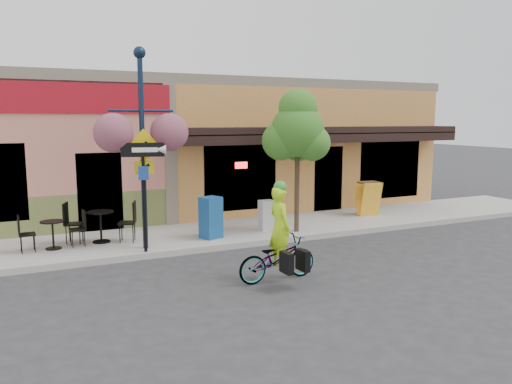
# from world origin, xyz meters

# --- Properties ---
(ground) EXTENTS (90.00, 90.00, 0.00)m
(ground) POSITION_xyz_m (0.00, 0.00, 0.00)
(ground) COLOR #2D2D30
(ground) RESTS_ON ground
(sidewalk) EXTENTS (24.00, 3.00, 0.15)m
(sidewalk) POSITION_xyz_m (0.00, 2.00, 0.07)
(sidewalk) COLOR #9E9B93
(sidewalk) RESTS_ON ground
(curb) EXTENTS (24.00, 0.12, 0.15)m
(curb) POSITION_xyz_m (0.00, 0.55, 0.07)
(curb) COLOR #A8A59E
(curb) RESTS_ON ground
(building) EXTENTS (18.20, 8.20, 4.50)m
(building) POSITION_xyz_m (0.00, 7.50, 2.25)
(building) COLOR #C67362
(building) RESTS_ON ground
(bicycle) EXTENTS (1.73, 0.68, 0.89)m
(bicycle) POSITION_xyz_m (-0.37, -2.09, 0.45)
(bicycle) COLOR maroon
(bicycle) RESTS_ON ground
(cyclist_rider) EXTENTS (0.42, 0.62, 1.65)m
(cyclist_rider) POSITION_xyz_m (-0.32, -2.09, 0.82)
(cyclist_rider) COLOR #B4F319
(cyclist_rider) RESTS_ON ground
(lamp_post) EXTENTS (1.51, 0.62, 4.69)m
(lamp_post) POSITION_xyz_m (-2.32, 0.97, 2.49)
(lamp_post) COLOR #101F34
(lamp_post) RESTS_ON sidewalk
(one_way_sign) EXTENTS (0.99, 0.41, 2.52)m
(one_way_sign) POSITION_xyz_m (-2.39, 0.65, 1.41)
(one_way_sign) COLOR black
(one_way_sign) RESTS_ON sidewalk
(cafe_set_left) EXTENTS (1.51, 0.82, 0.88)m
(cafe_set_left) POSITION_xyz_m (-4.32, 1.81, 0.59)
(cafe_set_left) COLOR black
(cafe_set_left) RESTS_ON sidewalk
(cafe_set_right) EXTENTS (1.89, 1.36, 1.02)m
(cafe_set_right) POSITION_xyz_m (-3.20, 2.01, 0.66)
(cafe_set_right) COLOR black
(cafe_set_right) RESTS_ON sidewalk
(newspaper_box_blue) EXTENTS (0.60, 0.57, 1.07)m
(newspaper_box_blue) POSITION_xyz_m (-0.56, 1.28, 0.69)
(newspaper_box_blue) COLOR #164C89
(newspaper_box_blue) RESTS_ON sidewalk
(newspaper_box_grey) EXTENTS (0.40, 0.37, 0.84)m
(newspaper_box_grey) POSITION_xyz_m (1.15, 1.49, 0.57)
(newspaper_box_grey) COLOR #BCBCBC
(newspaper_box_grey) RESTS_ON sidewalk
(street_tree) EXTENTS (1.89, 1.89, 3.90)m
(street_tree) POSITION_xyz_m (1.83, 1.02, 2.10)
(street_tree) COLOR #3D7A26
(street_tree) RESTS_ON sidewalk
(sandwich_board) EXTENTS (0.71, 0.56, 1.09)m
(sandwich_board) POSITION_xyz_m (5.02, 1.87, 0.70)
(sandwich_board) COLOR #FBAB27
(sandwich_board) RESTS_ON sidewalk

